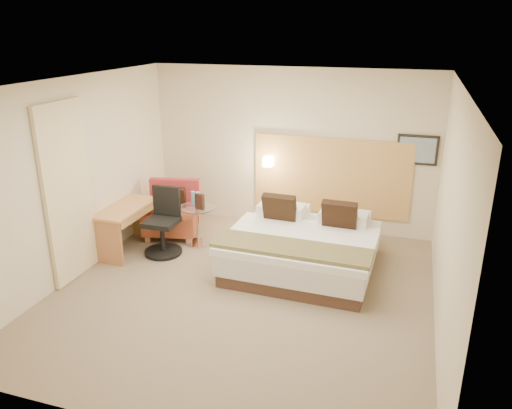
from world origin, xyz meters
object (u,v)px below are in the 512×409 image
(desk_chair, at_px, (163,227))
(bed, at_px, (303,247))
(side_table, at_px, (198,223))
(desk, at_px, (127,216))
(lounge_chair, at_px, (173,214))

(desk_chair, bearing_deg, bed, 3.99)
(side_table, relative_size, desk_chair, 0.68)
(side_table, distance_m, desk_chair, 0.58)
(desk, xyz_separation_m, desk_chair, (0.56, 0.08, -0.14))
(lounge_chair, bearing_deg, bed, -13.27)
(lounge_chair, relative_size, side_table, 1.43)
(bed, distance_m, side_table, 1.81)
(bed, relative_size, desk, 1.83)
(lounge_chair, distance_m, side_table, 0.62)
(desk_chair, bearing_deg, side_table, 50.80)
(bed, height_order, desk_chair, desk_chair)
(desk_chair, bearing_deg, lounge_chair, 105.69)
(bed, height_order, side_table, bed)
(desk, bearing_deg, bed, 4.83)
(bed, distance_m, lounge_chair, 2.41)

